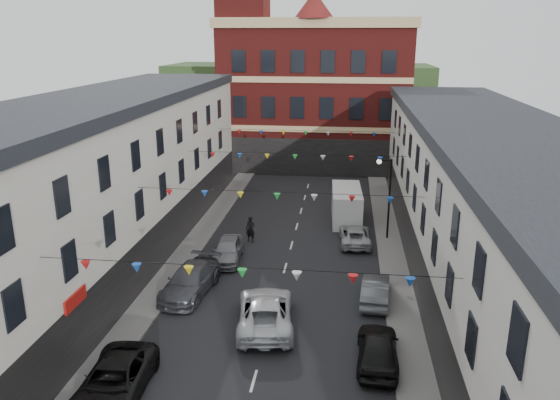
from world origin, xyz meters
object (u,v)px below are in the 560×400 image
at_px(car_left_d, 190,281).
at_px(pedestrian, 251,229).
at_px(street_lamp, 386,188).
at_px(car_right_f, 355,235).
at_px(moving_car, 265,311).
at_px(car_right_d, 378,349).
at_px(car_right_e, 375,290).
at_px(car_left_e, 228,250).
at_px(car_left_c, 114,381).
at_px(white_van, 346,205).

relative_size(car_left_d, pedestrian, 2.89).
distance_m(street_lamp, car_right_f, 4.04).
bearing_deg(moving_car, pedestrian, -84.14).
bearing_deg(pedestrian, car_right_d, -46.90).
height_order(street_lamp, pedestrian, street_lamp).
relative_size(car_right_d, moving_car, 0.77).
bearing_deg(car_right_e, car_left_e, -21.35).
distance_m(car_right_d, car_right_e, 6.15).
relative_size(street_lamp, moving_car, 1.01).
height_order(car_left_d, car_right_f, car_left_d).
xyz_separation_m(street_lamp, car_left_c, (-12.01, -19.76, -3.15)).
bearing_deg(white_van, car_left_c, -113.85).
height_order(car_left_e, white_van, white_van).
distance_m(street_lamp, car_left_e, 12.11).
relative_size(car_left_c, moving_car, 0.91).
xyz_separation_m(street_lamp, car_left_e, (-10.44, -5.27, -3.15)).
bearing_deg(pedestrian, street_lamp, 22.77).
height_order(car_left_e, moving_car, moving_car).
bearing_deg(moving_car, car_left_e, -72.93).
relative_size(street_lamp, car_right_e, 1.42).
distance_m(car_left_c, pedestrian, 18.29).
bearing_deg(car_right_e, white_van, -78.17).
bearing_deg(car_left_c, moving_car, 47.66).
bearing_deg(car_right_d, white_van, -83.67).
bearing_deg(car_right_d, car_left_c, 20.92).
height_order(street_lamp, car_left_e, street_lamp).
bearing_deg(car_left_e, car_left_d, -106.46).
distance_m(car_right_e, moving_car, 6.62).
bearing_deg(white_van, car_right_f, -85.38).
bearing_deg(car_left_d, car_right_d, -22.84).
bearing_deg(white_van, pedestrian, -142.67).
distance_m(car_left_d, white_van, 16.76).
xyz_separation_m(car_right_f, moving_car, (-4.64, -12.17, 0.19)).
bearing_deg(car_right_f, pedestrian, 1.15).
relative_size(car_right_e, car_right_f, 0.93).
bearing_deg(car_left_e, moving_car, -68.94).
bearing_deg(car_left_d, white_van, 64.93).
bearing_deg(car_left_c, car_right_d, 15.88).
xyz_separation_m(car_right_d, white_van, (-1.54, 20.10, 0.52)).
bearing_deg(white_van, street_lamp, -58.44).
height_order(car_left_e, car_right_f, car_left_e).
bearing_deg(car_right_d, car_right_e, -89.55).
height_order(car_left_c, car_right_d, car_right_d).
height_order(car_left_c, white_van, white_van).
height_order(car_left_d, pedestrian, pedestrian).
xyz_separation_m(car_left_d, car_right_e, (10.51, 0.30, -0.10)).
height_order(car_left_d, moving_car, moving_car).
distance_m(car_left_d, moving_car, 5.73).
bearing_deg(car_left_c, street_lamp, 55.61).
distance_m(car_left_c, car_right_d, 11.42).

